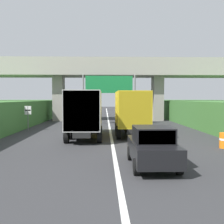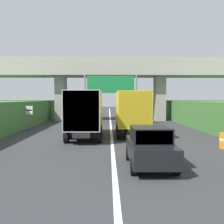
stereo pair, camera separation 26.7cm
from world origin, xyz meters
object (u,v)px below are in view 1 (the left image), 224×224
speed_limit_sign (28,114)px  construction_barrel_3 (224,140)px  overhead_highway_sign (109,88)px  truck_silver (85,112)px  truck_white (131,103)px  truck_yellow (130,111)px  car_black (152,147)px

speed_limit_sign → construction_barrel_3: size_ratio=2.48×
overhead_highway_sign → truck_silver: (-1.90, -10.16, -2.15)m
speed_limit_sign → truck_silver: size_ratio=0.31×
truck_white → construction_barrel_3: truck_white is taller
truck_yellow → truck_silver: bearing=-154.9°
speed_limit_sign → car_black: speed_limit_sign is taller
speed_limit_sign → construction_barrel_3: (13.90, -8.98, -1.02)m
speed_limit_sign → truck_yellow: (8.96, -3.05, 0.46)m
truck_white → construction_barrel_3: (1.47, -41.79, -1.47)m
overhead_highway_sign → speed_limit_sign: bearing=-143.5°
speed_limit_sign → truck_yellow: truck_yellow is taller
truck_silver → car_black: 9.22m
truck_yellow → truck_white: size_ratio=1.00×
car_black → construction_barrel_3: car_black is taller
car_black → construction_barrel_3: (4.97, 4.19, -0.40)m
speed_limit_sign → construction_barrel_3: bearing=-32.9°
speed_limit_sign → car_black: (8.93, -13.17, -0.62)m
car_black → construction_barrel_3: size_ratio=4.56×
overhead_highway_sign → car_black: bearing=-85.3°
overhead_highway_sign → truck_silver: overhead_highway_sign is taller
overhead_highway_sign → truck_yellow: bearing=-79.6°
overhead_highway_sign → truck_white: bearing=79.6°
speed_limit_sign → truck_yellow: 9.48m
truck_silver → truck_yellow: same height
car_black → speed_limit_sign: bearing=124.1°
speed_limit_sign → overhead_highway_sign: bearing=36.5°
truck_yellow → construction_barrel_3: (4.94, -5.92, -1.47)m
truck_white → car_black: bearing=-94.4°
overhead_highway_sign → truck_yellow: size_ratio=0.81×
truck_silver → truck_white: same height
construction_barrel_3 → truck_silver: bearing=152.9°
truck_yellow → car_black: (-0.04, -10.11, -1.08)m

